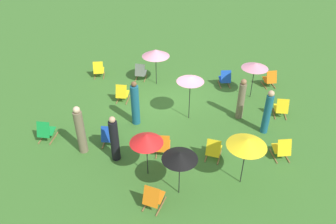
# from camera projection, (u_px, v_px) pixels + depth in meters

# --- Properties ---
(ground_plane) EXTENTS (40.00, 40.00, 0.00)m
(ground_plane) POSITION_uv_depth(u_px,v_px,m) (172.00, 106.00, 14.19)
(ground_plane) COLOR #386B28
(deckchair_0) EXTENTS (0.66, 0.86, 0.83)m
(deckchair_0) POSITION_uv_depth(u_px,v_px,m) (99.00, 70.00, 16.26)
(deckchair_0) COLOR olive
(deckchair_0) RESTS_ON ground
(deckchair_1) EXTENTS (0.63, 0.85, 0.83)m
(deckchair_1) POSITION_uv_depth(u_px,v_px,m) (225.00, 79.00, 15.49)
(deckchair_1) COLOR olive
(deckchair_1) RESTS_ON ground
(deckchair_2) EXTENTS (0.50, 0.78, 0.83)m
(deckchair_2) POSITION_uv_depth(u_px,v_px,m) (46.00, 131.00, 12.11)
(deckchair_2) COLOR olive
(deckchair_2) RESTS_ON ground
(deckchair_3) EXTENTS (0.50, 0.78, 0.83)m
(deckchair_3) POSITION_uv_depth(u_px,v_px,m) (122.00, 93.00, 14.36)
(deckchair_3) COLOR olive
(deckchair_3) RESTS_ON ground
(deckchair_4) EXTENTS (0.54, 0.80, 0.83)m
(deckchair_4) POSITION_uv_depth(u_px,v_px,m) (163.00, 145.00, 11.45)
(deckchair_4) COLOR olive
(deckchair_4) RESTS_ON ground
(deckchair_5) EXTENTS (0.67, 0.86, 0.83)m
(deckchair_5) POSITION_uv_depth(u_px,v_px,m) (270.00, 79.00, 15.45)
(deckchair_5) COLOR olive
(deckchair_5) RESTS_ON ground
(deckchair_6) EXTENTS (0.50, 0.77, 0.83)m
(deckchair_6) POSITION_uv_depth(u_px,v_px,m) (141.00, 72.00, 16.04)
(deckchair_6) COLOR olive
(deckchair_6) RESTS_ON ground
(deckchair_7) EXTENTS (0.51, 0.78, 0.83)m
(deckchair_7) POSITION_uv_depth(u_px,v_px,m) (281.00, 108.00, 13.40)
(deckchair_7) COLOR olive
(deckchair_7) RESTS_ON ground
(deckchair_8) EXTENTS (0.63, 0.84, 0.83)m
(deckchair_8) POSITION_uv_depth(u_px,v_px,m) (153.00, 197.00, 9.50)
(deckchair_8) COLOR olive
(deckchair_8) RESTS_ON ground
(deckchair_9) EXTENTS (0.55, 0.81, 0.83)m
(deckchair_9) POSITION_uv_depth(u_px,v_px,m) (109.00, 136.00, 11.88)
(deckchair_9) COLOR olive
(deckchair_9) RESTS_ON ground
(deckchair_10) EXTENTS (0.65, 0.85, 0.83)m
(deckchair_10) POSITION_uv_depth(u_px,v_px,m) (282.00, 149.00, 11.28)
(deckchair_10) COLOR olive
(deckchair_10) RESTS_ON ground
(deckchair_11) EXTENTS (0.58, 0.82, 0.83)m
(deckchair_11) POSITION_uv_depth(u_px,v_px,m) (214.00, 150.00, 11.25)
(deckchair_11) COLOR olive
(deckchair_11) RESTS_ON ground
(umbrella_0) EXTENTS (1.07, 1.07, 1.93)m
(umbrella_0) POSITION_uv_depth(u_px,v_px,m) (190.00, 79.00, 12.44)
(umbrella_0) COLOR black
(umbrella_0) RESTS_ON ground
(umbrella_1) EXTENTS (1.28, 1.28, 1.76)m
(umbrella_1) POSITION_uv_depth(u_px,v_px,m) (156.00, 53.00, 14.96)
(umbrella_1) COLOR black
(umbrella_1) RESTS_ON ground
(umbrella_2) EXTENTS (1.06, 1.06, 1.64)m
(umbrella_2) POSITION_uv_depth(u_px,v_px,m) (146.00, 139.00, 9.99)
(umbrella_2) COLOR black
(umbrella_2) RESTS_ON ground
(umbrella_3) EXTENTS (1.06, 1.06, 1.65)m
(umbrella_3) POSITION_uv_depth(u_px,v_px,m) (180.00, 156.00, 9.28)
(umbrella_3) COLOR black
(umbrella_3) RESTS_ON ground
(umbrella_4) EXTENTS (1.15, 1.15, 1.68)m
(umbrella_4) POSITION_uv_depth(u_px,v_px,m) (255.00, 66.00, 13.96)
(umbrella_4) COLOR black
(umbrella_4) RESTS_ON ground
(umbrella_5) EXTENTS (1.21, 1.21, 1.76)m
(umbrella_5) POSITION_uv_depth(u_px,v_px,m) (247.00, 143.00, 9.59)
(umbrella_5) COLOR black
(umbrella_5) RESTS_ON ground
(person_0) EXTENTS (0.42, 0.42, 1.77)m
(person_0) POSITION_uv_depth(u_px,v_px,m) (114.00, 140.00, 10.96)
(person_0) COLOR black
(person_0) RESTS_ON ground
(person_1) EXTENTS (0.36, 0.36, 1.77)m
(person_1) POSITION_uv_depth(u_px,v_px,m) (241.00, 100.00, 13.04)
(person_1) COLOR #72664C
(person_1) RESTS_ON ground
(person_2) EXTENTS (0.38, 0.38, 1.89)m
(person_2) POSITION_uv_depth(u_px,v_px,m) (135.00, 104.00, 12.68)
(person_2) COLOR #195972
(person_2) RESTS_ON ground
(person_3) EXTENTS (0.33, 0.33, 1.90)m
(person_3) POSITION_uv_depth(u_px,v_px,m) (80.00, 131.00, 11.25)
(person_3) COLOR #72664C
(person_3) RESTS_ON ground
(person_4) EXTENTS (0.33, 0.33, 1.84)m
(person_4) POSITION_uv_depth(u_px,v_px,m) (267.00, 113.00, 12.19)
(person_4) COLOR #195972
(person_4) RESTS_ON ground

